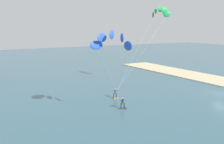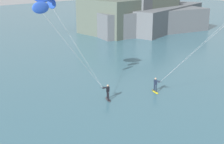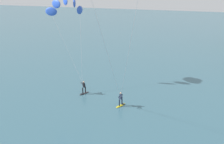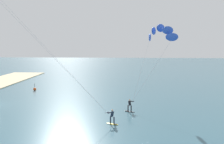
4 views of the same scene
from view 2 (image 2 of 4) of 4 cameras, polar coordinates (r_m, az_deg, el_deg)
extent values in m
ellipsoid|color=#333338|center=(32.72, -0.76, -5.02)|extent=(0.97, 1.51, 0.08)
cube|color=black|center=(32.34, -0.55, -5.21)|extent=(0.38, 0.38, 0.02)
cylinder|color=black|center=(32.75, -0.87, -4.18)|extent=(0.14, 0.14, 0.78)
cylinder|color=black|center=(32.36, -0.65, -4.47)|extent=(0.14, 0.14, 0.78)
cube|color=black|center=(32.30, -0.76, -3.19)|extent=(0.41, 0.42, 0.63)
sphere|color=tan|center=(32.15, -0.77, -2.49)|extent=(0.20, 0.20, 0.20)
cylinder|color=black|center=(32.29, -1.74, -2.92)|extent=(0.40, 0.42, 0.03)
cylinder|color=black|center=(32.16, -1.27, -2.95)|extent=(0.59, 0.33, 0.15)
cylinder|color=black|center=(32.36, -1.24, -2.81)|extent=(0.31, 0.59, 0.15)
ellipsoid|color=blue|center=(33.21, -11.04, 12.23)|extent=(0.35, 1.71, 1.10)
ellipsoid|color=blue|center=(29.44, -12.94, 11.42)|extent=(1.71, 0.35, 1.10)
cylinder|color=#B2B2B7|center=(32.39, -6.39, 4.52)|extent=(2.33, 5.25, 8.09)
cylinder|color=#B2B2B7|center=(30.52, -7.02, 3.67)|extent=(5.16, 2.53, 8.09)
ellipsoid|color=yellow|center=(35.05, 7.87, -3.60)|extent=(0.96, 1.51, 0.08)
cube|color=black|center=(35.38, 7.60, -3.29)|extent=(0.38, 0.38, 0.02)
cylinder|color=#192338|center=(34.71, 8.06, -3.06)|extent=(0.14, 0.14, 0.78)
cylinder|color=#192338|center=(35.08, 7.75, -2.82)|extent=(0.14, 0.14, 0.78)
cube|color=#192338|center=(34.66, 7.95, -1.87)|extent=(0.41, 0.42, 0.63)
sphere|color=tan|center=(34.52, 7.98, -1.22)|extent=(0.20, 0.20, 0.20)
cylinder|color=black|center=(34.38, 8.78, -1.81)|extent=(0.15, 0.54, 0.03)
cylinder|color=#192338|center=(34.58, 8.45, -1.63)|extent=(0.42, 0.55, 0.15)
cylinder|color=#192338|center=(34.39, 8.29, -1.73)|extent=(0.18, 0.61, 0.15)
cylinder|color=#B2B2B7|center=(30.08, 18.51, 7.12)|extent=(0.99, 11.49, 12.65)
cylinder|color=#B2B2B7|center=(31.61, 19.36, 7.51)|extent=(4.14, 10.77, 12.65)
cube|color=#565B60|center=(70.06, 6.95, 9.31)|extent=(27.32, 15.79, 4.99)
cube|color=#4C564C|center=(71.36, 3.25, 10.54)|extent=(21.56, 13.21, 7.39)
cube|color=#565B60|center=(73.48, 6.89, 11.14)|extent=(17.61, 9.77, 8.63)
cube|color=#565B60|center=(74.74, 9.05, 9.87)|extent=(28.00, 14.95, 5.29)
camera|label=1|loc=(43.77, -57.27, 8.58)|focal=41.22mm
camera|label=3|loc=(33.03, 59.10, 10.91)|focal=42.49mm
camera|label=4|loc=(57.76, 25.35, 12.40)|focal=41.85mm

